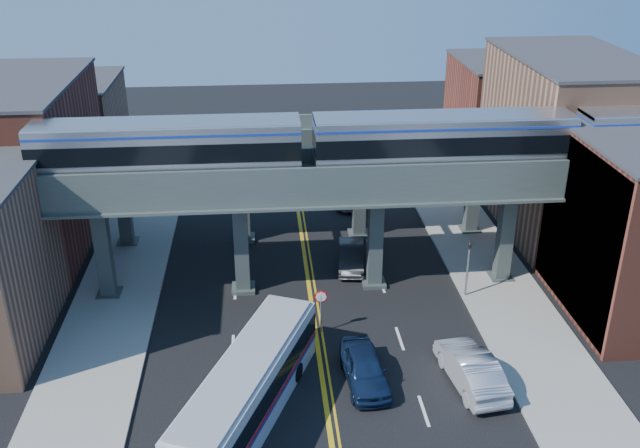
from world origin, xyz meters
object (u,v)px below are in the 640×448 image
(car_lane_d, at_px, (343,174))
(transit_train, at_px, (443,140))
(car_lane_a, at_px, (365,368))
(car_lane_c, at_px, (348,194))
(transit_bus, at_px, (248,390))
(traffic_signal, at_px, (468,263))
(car_lane_b, at_px, (351,256))
(stop_sign, at_px, (321,305))
(car_parked_curb, at_px, (471,369))

(car_lane_d, bearing_deg, transit_train, -76.53)
(car_lane_a, height_order, car_lane_c, car_lane_a)
(car_lane_a, relative_size, car_lane_c, 0.97)
(car_lane_c, relative_size, car_lane_d, 0.91)
(transit_bus, height_order, car_lane_c, transit_bus)
(traffic_signal, xyz_separation_m, car_lane_d, (-5.13, 19.24, -1.51))
(transit_bus, height_order, car_lane_b, transit_bus)
(car_lane_d, bearing_deg, stop_sign, -97.96)
(transit_train, relative_size, transit_bus, 3.87)
(car_parked_curb, bearing_deg, stop_sign, -44.67)
(transit_bus, bearing_deg, stop_sign, -7.32)
(car_lane_b, bearing_deg, car_parked_curb, -64.34)
(transit_bus, distance_m, car_parked_curb, 10.92)
(car_lane_c, bearing_deg, traffic_signal, -72.45)
(stop_sign, relative_size, car_lane_c, 0.53)
(transit_bus, height_order, car_lane_d, transit_bus)
(transit_bus, bearing_deg, car_lane_c, 5.64)
(car_parked_curb, bearing_deg, traffic_signal, -111.70)
(car_lane_a, distance_m, car_lane_b, 12.05)
(transit_train, bearing_deg, transit_bus, -133.82)
(traffic_signal, relative_size, car_lane_c, 0.83)
(car_lane_a, height_order, car_parked_curb, car_parked_curb)
(stop_sign, relative_size, car_lane_a, 0.55)
(stop_sign, height_order, car_lane_b, stop_sign)
(traffic_signal, bearing_deg, car_parked_curb, -103.84)
(car_lane_b, xyz_separation_m, car_lane_d, (1.18, 14.81, 0.05))
(stop_sign, height_order, car_lane_a, stop_sign)
(car_lane_b, distance_m, car_parked_curb, 13.30)
(transit_bus, distance_m, car_lane_a, 6.07)
(traffic_signal, height_order, car_lane_b, traffic_signal)
(transit_train, bearing_deg, car_lane_d, 101.81)
(car_lane_d, bearing_deg, car_parked_curb, -81.84)
(transit_train, xyz_separation_m, stop_sign, (-7.37, -5.00, -7.44))
(traffic_signal, height_order, car_lane_a, traffic_signal)
(car_lane_c, height_order, car_parked_curb, car_parked_curb)
(stop_sign, relative_size, car_parked_curb, 0.49)
(traffic_signal, bearing_deg, car_lane_d, 104.93)
(transit_train, distance_m, traffic_signal, 7.34)
(car_lane_c, bearing_deg, transit_train, -75.78)
(traffic_signal, bearing_deg, car_lane_b, 144.95)
(transit_train, distance_m, car_lane_b, 10.02)
(traffic_signal, distance_m, car_parked_curb, 8.52)
(car_lane_c, bearing_deg, car_lane_b, -97.57)
(car_lane_a, bearing_deg, transit_bus, -163.01)
(transit_bus, distance_m, car_lane_c, 25.87)
(car_lane_d, bearing_deg, car_lane_c, -89.45)
(traffic_signal, relative_size, car_lane_a, 0.85)
(traffic_signal, xyz_separation_m, car_parked_curb, (-2.01, -8.16, -1.41))
(stop_sign, bearing_deg, car_lane_c, 78.41)
(transit_bus, bearing_deg, car_lane_a, -46.47)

